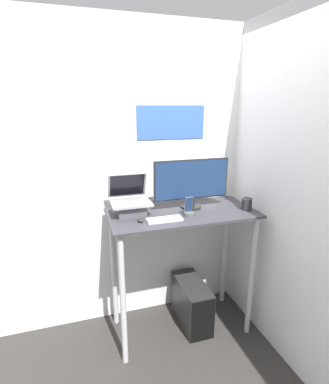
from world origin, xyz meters
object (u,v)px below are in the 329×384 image
at_px(mouse, 140,220).
at_px(cell_phone, 189,211).
at_px(monitor, 192,184).
at_px(computer_tower, 192,303).
at_px(laptop, 131,204).
at_px(keyboard, 164,219).

relative_size(mouse, cell_phone, 0.41).
distance_m(monitor, computer_tower, 1.11).
bearing_deg(laptop, keyboard, -43.83).
bearing_deg(keyboard, mouse, 172.47).
relative_size(monitor, keyboard, 2.40).
bearing_deg(computer_tower, laptop, 174.85).
relative_size(cell_phone, computer_tower, 0.30).
xyz_separation_m(laptop, mouse, (0.04, -0.18, -0.07)).
xyz_separation_m(monitor, cell_phone, (-0.09, -0.16, -0.17)).
bearing_deg(laptop, computer_tower, -5.15).
xyz_separation_m(laptop, cell_phone, (0.42, -0.16, -0.05)).
distance_m(keyboard, computer_tower, 0.97).
distance_m(monitor, cell_phone, 0.25).
distance_m(mouse, computer_tower, 1.05).
bearing_deg(monitor, laptop, -179.99).
relative_size(monitor, mouse, 10.28).
xyz_separation_m(monitor, keyboard, (-0.30, -0.20, -0.20)).
height_order(laptop, monitor, monitor).
relative_size(keyboard, cell_phone, 1.75).
xyz_separation_m(laptop, monitor, (0.51, 0.00, 0.13)).
bearing_deg(cell_phone, monitor, 62.58).
height_order(mouse, cell_phone, cell_phone).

